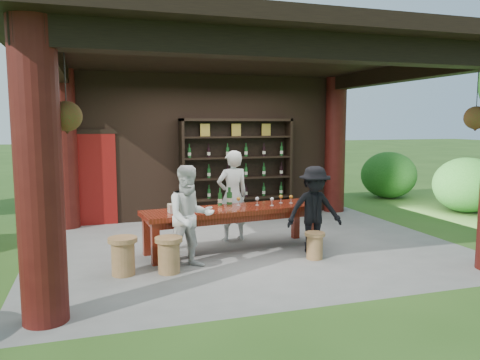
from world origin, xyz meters
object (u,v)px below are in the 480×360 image
object	(u,v)px
tasting_table	(233,214)
stool_far_left	(123,255)
stool_near_left	(169,254)
host	(232,196)
napkin_basket	(176,208)
guest_woman	(190,217)
stool_near_right	(315,245)
guest_man	(314,210)
wine_shelf	(237,169)

from	to	relation	value
tasting_table	stool_far_left	distance (m)	2.10
stool_near_left	tasting_table	bearing A→B (deg)	36.05
host	napkin_basket	world-z (taller)	host
guest_woman	napkin_basket	xyz separation A→B (m)	(-0.10, 0.64, 0.03)
stool_near_right	guest_man	size ratio (longest dim) A/B	0.30
wine_shelf	napkin_basket	size ratio (longest dim) A/B	10.06
tasting_table	stool_far_left	size ratio (longest dim) A/B	5.71
guest_woman	napkin_basket	world-z (taller)	guest_woman
tasting_table	guest_man	world-z (taller)	guest_man
tasting_table	host	distance (m)	0.73
guest_man	host	bearing A→B (deg)	135.60
tasting_table	stool_near_left	size ratio (longest dim) A/B	5.94
stool_far_left	napkin_basket	bearing A→B (deg)	37.08
host	guest_man	xyz separation A→B (m)	(1.07, -1.26, -0.11)
tasting_table	guest_woman	bearing A→B (deg)	-139.99
host	stool_far_left	bearing A→B (deg)	28.34
host	guest_woman	xyz separation A→B (m)	(-1.10, -1.43, -0.06)
stool_near_left	wine_shelf	bearing A→B (deg)	59.00
stool_near_left	guest_man	xyz separation A→B (m)	(2.52, 0.33, 0.46)
napkin_basket	stool_near_left	bearing A→B (deg)	-107.99
stool_far_left	guest_man	world-z (taller)	guest_man
stool_near_right	guest_man	xyz separation A→B (m)	(0.14, 0.32, 0.51)
stool_near_left	stool_near_right	size ratio (longest dim) A/B	1.22
tasting_table	guest_man	size ratio (longest dim) A/B	2.15
stool_near_left	guest_woman	world-z (taller)	guest_woman
wine_shelf	stool_near_left	size ratio (longest dim) A/B	4.87
wine_shelf	stool_far_left	size ratio (longest dim) A/B	4.68
stool_far_left	guest_man	bearing A→B (deg)	4.00
wine_shelf	guest_woman	bearing A→B (deg)	-117.69
tasting_table	guest_woman	size ratio (longest dim) A/B	2.03
wine_shelf	guest_woman	world-z (taller)	wine_shelf
stool_near_left	napkin_basket	bearing A→B (deg)	72.01
tasting_table	stool_far_left	world-z (taller)	tasting_table
tasting_table	stool_near_right	distance (m)	1.50
guest_man	napkin_basket	distance (m)	2.31
wine_shelf	stool_far_left	distance (m)	4.52
host	guest_man	bearing A→B (deg)	123.43
stool_far_left	host	distance (m)	2.63
wine_shelf	host	world-z (taller)	wine_shelf
guest_man	stool_far_left	bearing A→B (deg)	-170.70
tasting_table	stool_near_right	world-z (taller)	tasting_table
guest_man	stool_near_left	bearing A→B (deg)	-167.29
host	guest_man	distance (m)	1.66
stool_far_left	host	bearing A→B (deg)	35.21
tasting_table	stool_far_left	bearing A→B (deg)	-157.03
guest_woman	napkin_basket	size ratio (longest dim) A/B	6.05
napkin_basket	stool_far_left	bearing A→B (deg)	-142.92
stool_far_left	host	xyz separation A→B (m)	(2.10, 1.48, 0.55)
tasting_table	napkin_basket	xyz separation A→B (m)	(-1.00, -0.12, 0.19)
tasting_table	guest_man	xyz separation A→B (m)	(1.26, -0.59, 0.11)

